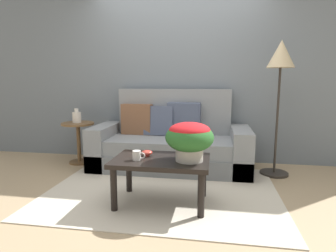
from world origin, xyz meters
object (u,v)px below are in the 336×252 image
at_px(coffee_mug, 137,155).
at_px(potted_plant, 190,137).
at_px(snack_bowl, 147,153).
at_px(table_vase, 77,117).
at_px(coffee_table, 161,166).
at_px(couch, 170,144).
at_px(side_table, 78,135).
at_px(floor_lamp, 280,67).

bearing_deg(coffee_mug, potted_plant, 6.77).
distance_m(snack_bowl, table_vase, 1.74).
bearing_deg(snack_bowl, coffee_table, -22.79).
bearing_deg(couch, side_table, -178.90).
bearing_deg(coffee_mug, floor_lamp, 38.74).
bearing_deg(floor_lamp, couch, 175.76).
height_order(coffee_table, coffee_mug, coffee_mug).
relative_size(coffee_table, coffee_mug, 7.52).
height_order(floor_lamp, coffee_mug, floor_lamp).
xyz_separation_m(couch, floor_lamp, (1.39, -0.10, 1.04)).
bearing_deg(side_table, table_vase, 167.47).
height_order(potted_plant, snack_bowl, potted_plant).
bearing_deg(coffee_table, floor_lamp, 40.89).
height_order(coffee_table, side_table, side_table).
distance_m(coffee_table, snack_bowl, 0.20).
height_order(couch, table_vase, couch).
height_order(couch, snack_bowl, couch).
relative_size(floor_lamp, potted_plant, 3.76).
height_order(side_table, coffee_mug, side_table).
distance_m(potted_plant, table_vase, 2.13).
distance_m(coffee_table, coffee_mug, 0.26).
relative_size(potted_plant, snack_bowl, 4.04).
relative_size(floor_lamp, snack_bowl, 15.18).
xyz_separation_m(side_table, potted_plant, (1.74, -1.22, 0.27)).
distance_m(coffee_table, table_vase, 1.92).
bearing_deg(floor_lamp, coffee_mug, -141.26).
bearing_deg(table_vase, floor_lamp, -1.65).
distance_m(floor_lamp, coffee_mug, 2.10).
bearing_deg(snack_bowl, table_vase, 139.53).
xyz_separation_m(coffee_table, table_vase, (-1.47, 1.19, 0.30)).
relative_size(coffee_table, floor_lamp, 0.55).
height_order(snack_bowl, table_vase, table_vase).
distance_m(coffee_mug, table_vase, 1.80).
bearing_deg(couch, potted_plant, -73.06).
height_order(coffee_mug, table_vase, table_vase).
bearing_deg(side_table, coffee_mug, -45.69).
relative_size(coffee_table, table_vase, 4.49).
bearing_deg(couch, table_vase, -179.02).
height_order(floor_lamp, table_vase, floor_lamp).
bearing_deg(table_vase, side_table, -12.53).
distance_m(floor_lamp, potted_plant, 1.67).
height_order(couch, coffee_mug, couch).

